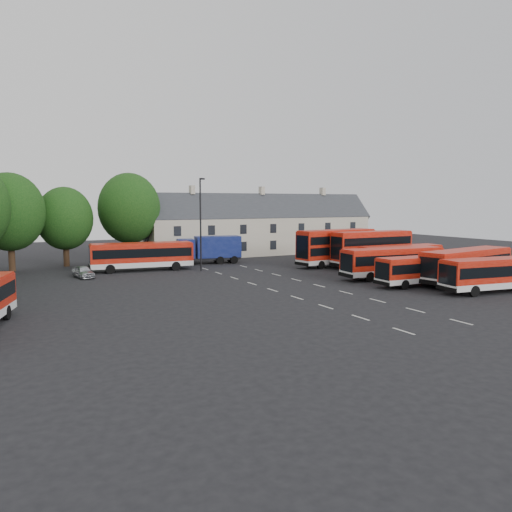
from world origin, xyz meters
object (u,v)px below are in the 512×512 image
object	(u,v)px
bus_row_a	(497,272)
lamppost	(201,222)
silver_car	(83,272)
bus_dd_south	(372,247)
box_truck	(210,248)

from	to	relation	value
bus_row_a	lamppost	distance (m)	30.29
silver_car	bus_dd_south	bearing A→B (deg)	-21.92
silver_car	lamppost	size ratio (longest dim) A/B	0.35
box_truck	lamppost	xyz separation A→B (m)	(-3.60, -6.11, 3.63)
bus_dd_south	lamppost	distance (m)	20.51
bus_dd_south	box_truck	bearing A→B (deg)	141.10
lamppost	bus_dd_south	bearing A→B (deg)	-18.34
box_truck	bus_row_a	bearing A→B (deg)	-55.00
bus_row_a	bus_dd_south	bearing A→B (deg)	92.71
bus_dd_south	bus_row_a	bearing A→B (deg)	-95.44
silver_car	box_truck	bearing A→B (deg)	8.73
lamppost	box_truck	bearing A→B (deg)	59.51
bus_row_a	lamppost	xyz separation A→B (m)	(-17.63, 24.33, 3.79)
bus_dd_south	lamppost	bearing A→B (deg)	161.35
box_truck	silver_car	world-z (taller)	box_truck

